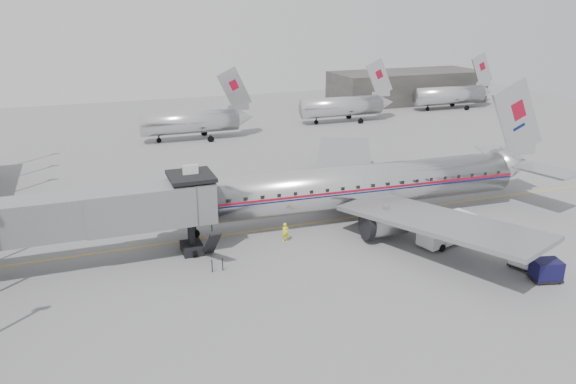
{
  "coord_description": "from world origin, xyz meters",
  "views": [
    {
      "loc": [
        -16.34,
        -37.38,
        18.9
      ],
      "look_at": [
        -0.22,
        6.11,
        3.2
      ],
      "focal_mm": 35.0,
      "sensor_mm": 36.0,
      "label": 1
    }
  ],
  "objects_px": {
    "service_van": "(447,230)",
    "ramp_worker": "(285,232)",
    "baggage_cart_navy": "(546,270)",
    "airliner": "(361,186)",
    "baggage_cart_white": "(525,255)"
  },
  "relations": [
    {
      "from": "service_van",
      "to": "baggage_cart_white",
      "type": "xyz_separation_m",
      "value": [
        3.0,
        -5.56,
        -0.35
      ]
    },
    {
      "from": "service_van",
      "to": "ramp_worker",
      "type": "relative_size",
      "value": 3.23
    },
    {
      "from": "baggage_cart_navy",
      "to": "ramp_worker",
      "type": "distance_m",
      "value": 19.89
    },
    {
      "from": "baggage_cart_white",
      "to": "airliner",
      "type": "bearing_deg",
      "value": 94.91
    },
    {
      "from": "airliner",
      "to": "service_van",
      "type": "distance_m",
      "value": 8.92
    },
    {
      "from": "airliner",
      "to": "service_van",
      "type": "bearing_deg",
      "value": -61.0
    },
    {
      "from": "baggage_cart_navy",
      "to": "airliner",
      "type": "bearing_deg",
      "value": 126.72
    },
    {
      "from": "baggage_cart_navy",
      "to": "ramp_worker",
      "type": "bearing_deg",
      "value": 152.98
    },
    {
      "from": "airliner",
      "to": "service_van",
      "type": "relative_size",
      "value": 7.38
    },
    {
      "from": "service_van",
      "to": "ramp_worker",
      "type": "xyz_separation_m",
      "value": [
        -12.29,
        5.01,
        -0.41
      ]
    },
    {
      "from": "baggage_cart_white",
      "to": "ramp_worker",
      "type": "distance_m",
      "value": 18.59
    },
    {
      "from": "baggage_cart_navy",
      "to": "baggage_cart_white",
      "type": "bearing_deg",
      "value": 98.01
    },
    {
      "from": "airliner",
      "to": "ramp_worker",
      "type": "relative_size",
      "value": 23.84
    },
    {
      "from": "baggage_cart_white",
      "to": "ramp_worker",
      "type": "height_order",
      "value": "baggage_cart_white"
    },
    {
      "from": "service_van",
      "to": "ramp_worker",
      "type": "bearing_deg",
      "value": 144.45
    }
  ]
}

